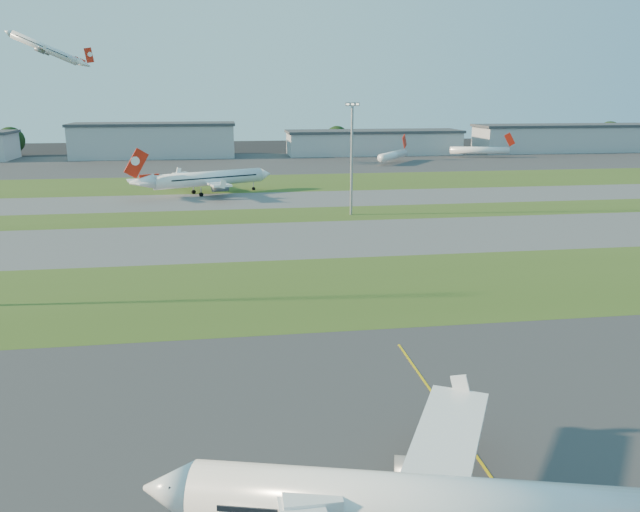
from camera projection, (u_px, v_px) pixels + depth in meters
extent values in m
cube|color=#3A521B|center=(325.00, 289.00, 91.24)|extent=(300.00, 34.00, 0.01)
cube|color=#515154|center=(299.00, 239.00, 122.82)|extent=(300.00, 32.00, 0.01)
cube|color=#3A521B|center=(287.00, 215.00, 146.74)|extent=(300.00, 18.00, 0.01)
cube|color=#515154|center=(279.00, 200.00, 167.79)|extent=(300.00, 26.00, 0.01)
cube|color=#3A521B|center=(270.00, 183.00, 199.37)|extent=(300.00, 40.00, 0.01)
cube|color=#333335|center=(260.00, 163.00, 256.78)|extent=(400.00, 80.00, 0.01)
cube|color=white|center=(311.00, 511.00, 36.63)|extent=(3.40, 3.00, 3.00)
cylinder|color=white|center=(439.00, 509.00, 36.56)|extent=(29.69, 11.26, 3.76)
cube|color=white|center=(445.00, 444.00, 44.20)|extent=(11.08, 15.16, 1.53)
cylinder|color=slate|center=(425.00, 474.00, 42.54)|extent=(4.61, 3.27, 2.28)
cylinder|color=white|center=(209.00, 178.00, 176.08)|extent=(30.90, 16.79, 4.06)
cube|color=red|center=(136.00, 163.00, 164.12)|extent=(6.47, 3.17, 8.08)
cube|color=white|center=(194.00, 177.00, 182.62)|extent=(13.67, 15.57, 1.65)
cube|color=white|center=(218.00, 184.00, 168.70)|extent=(7.54, 16.61, 1.65)
cylinder|color=slate|center=(203.00, 182.00, 181.84)|extent=(5.10, 4.07, 2.46)
cylinder|color=slate|center=(220.00, 187.00, 171.75)|extent=(5.10, 4.07, 2.46)
cylinder|color=white|center=(45.00, 48.00, 235.46)|extent=(24.32, 4.69, 3.06)
cube|color=red|center=(86.00, 37.00, 237.60)|extent=(5.23, 0.64, 6.10)
cube|color=white|center=(44.00, 48.00, 229.63)|extent=(7.16, 12.61, 1.24)
cube|color=white|center=(50.00, 50.00, 241.82)|extent=(5.69, 12.53, 1.24)
cylinder|color=slate|center=(41.00, 51.00, 231.28)|extent=(3.50, 2.08, 1.85)
cylinder|color=slate|center=(46.00, 52.00, 240.11)|extent=(3.50, 2.08, 1.85)
cylinder|color=white|center=(393.00, 155.00, 255.34)|extent=(17.88, 22.91, 3.20)
cube|color=red|center=(404.00, 141.00, 265.28)|extent=(3.29, 4.36, 6.16)
cylinder|color=white|center=(479.00, 150.00, 277.74)|extent=(26.15, 7.91, 3.20)
cube|color=red|center=(510.00, 139.00, 276.08)|extent=(5.14, 1.24, 6.16)
cylinder|color=gray|center=(352.00, 162.00, 143.82)|extent=(0.60, 0.60, 25.00)
cube|color=gray|center=(352.00, 104.00, 140.56)|extent=(3.20, 0.50, 0.80)
cube|color=#FFF2CC|center=(352.00, 104.00, 140.56)|extent=(2.80, 0.70, 0.35)
cube|color=#919398|center=(154.00, 142.00, 277.27)|extent=(70.00, 22.00, 14.00)
cube|color=#383A3F|center=(153.00, 124.00, 275.35)|extent=(71.40, 23.00, 1.20)
cube|color=#919398|center=(374.00, 144.00, 292.10)|extent=(80.00, 22.00, 10.00)
cube|color=#383A3F|center=(374.00, 131.00, 290.68)|extent=(81.60, 23.00, 1.20)
cube|color=#919398|center=(572.00, 139.00, 306.17)|extent=(95.00, 22.00, 12.00)
cube|color=#383A3F|center=(573.00, 125.00, 304.50)|extent=(96.90, 23.00, 1.20)
cylinder|color=black|center=(12.00, 151.00, 283.53)|extent=(1.00, 1.00, 4.40)
sphere|color=black|center=(11.00, 140.00, 282.28)|extent=(12.10, 12.10, 12.10)
cylinder|color=black|center=(212.00, 150.00, 292.69)|extent=(1.00, 1.00, 3.60)
sphere|color=black|center=(212.00, 142.00, 291.67)|extent=(9.90, 9.90, 9.90)
cylinder|color=black|center=(337.00, 148.00, 304.08)|extent=(1.00, 1.00, 4.20)
sphere|color=black|center=(337.00, 138.00, 302.89)|extent=(11.55, 11.55, 11.55)
cylinder|color=black|center=(484.00, 147.00, 312.96)|extent=(1.00, 1.00, 3.80)
sphere|color=black|center=(485.00, 138.00, 311.88)|extent=(10.45, 10.45, 10.45)
cylinder|color=black|center=(608.00, 144.00, 326.71)|extent=(1.00, 1.00, 4.60)
sphere|color=black|center=(609.00, 134.00, 325.40)|extent=(12.65, 12.65, 12.65)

